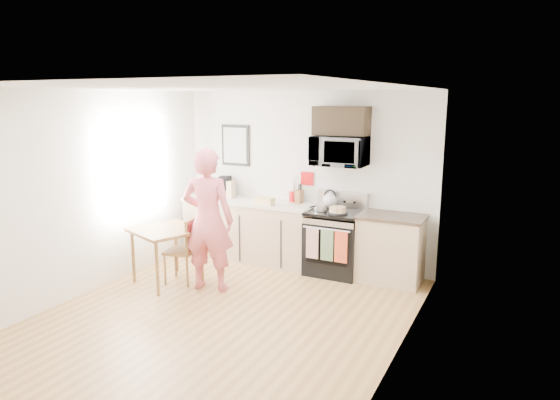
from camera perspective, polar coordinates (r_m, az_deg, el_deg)
The scene contains 28 objects.
floor at distance 5.98m, azimuth -6.50°, elevation -13.10°, with size 4.60×4.60×0.00m, color #A4703F.
back_wall at distance 7.56m, azimuth 2.82°, elevation 2.50°, with size 4.00×0.04×2.60m, color white.
front_wall at distance 3.93m, azimuth -25.70°, elevation -7.22°, with size 4.00×0.04×2.60m, color white.
left_wall at distance 6.86m, azimuth -20.91°, elevation 0.82°, with size 0.04×4.60×2.60m, color white.
right_wall at distance 4.79m, azimuth 13.64°, elevation -3.13°, with size 0.04×4.60×2.60m, color white.
ceiling at distance 5.44m, azimuth -7.14°, elevation 12.65°, with size 4.00×4.60×0.04m, color silver.
window at distance 7.35m, azimuth -16.28°, elevation 3.76°, with size 0.06×1.40×1.50m.
cabinet_left at distance 7.83m, azimuth -3.51°, elevation -3.55°, with size 2.10×0.60×0.90m, color tan.
countertop_left at distance 7.72m, azimuth -3.55°, elevation -0.18°, with size 2.14×0.64×0.04m, color silver.
cabinet_right at distance 7.02m, azimuth 12.53°, elevation -5.60°, with size 0.84×0.60×0.90m, color tan.
countertop_right at distance 6.90m, azimuth 12.70°, elevation -1.87°, with size 0.88×0.64×0.04m, color black.
range at distance 7.22m, azimuth 6.30°, elevation -5.01°, with size 0.76×0.70×1.16m.
microwave at distance 7.06m, azimuth 6.83°, elevation 5.56°, with size 0.76×0.51×0.42m, color #BABABF.
upper_cabinet at distance 7.07m, azimuth 7.04°, elevation 8.98°, with size 0.76×0.35×0.40m, color black.
wall_art at distance 8.04m, azimuth -5.11°, elevation 6.24°, with size 0.50×0.04×0.65m.
wall_trivet at distance 7.52m, azimuth 3.12°, elevation 2.46°, with size 0.20×0.02×0.20m, color #B30F11.
person at distance 6.53m, azimuth -8.22°, elevation -2.28°, with size 0.68×0.45×1.88m, color #E13D5B.
dining_table at distance 6.92m, azimuth -12.87°, elevation -3.94°, with size 0.91×0.91×0.76m.
chair at distance 6.88m, azimuth -10.37°, elevation -4.70°, with size 0.49×0.46×0.91m.
knife_block at distance 7.50m, azimuth 2.19°, elevation 0.41°, with size 0.09×0.13×0.20m, color brown.
utensil_crock at distance 7.57m, azimuth 1.52°, elevation 0.94°, with size 0.13×0.13×0.38m.
fruit_bowl at distance 7.98m, azimuth -6.07°, elevation 0.61°, with size 0.29×0.29×0.10m.
milk_carton at distance 7.88m, azimuth -5.64°, elevation 1.16°, with size 0.10×0.10×0.27m, color tan.
coffee_maker at distance 8.09m, azimuth -6.37°, elevation 1.51°, with size 0.23×0.28×0.31m.
bread_bag at distance 7.38m, azimuth -1.83°, elevation -0.12°, with size 0.30×0.14×0.11m, color tan.
cake at distance 6.94m, azimuth 6.60°, elevation -1.16°, with size 0.28×0.28×0.09m.
kettle at distance 7.30m, azimuth 5.74°, elevation 0.04°, with size 0.21×0.21×0.27m.
pot at distance 7.07m, azimuth 4.62°, elevation -0.86°, with size 0.18×0.30×0.09m.
Camera 1 is at (3.01, -4.53, 2.49)m, focal length 32.00 mm.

